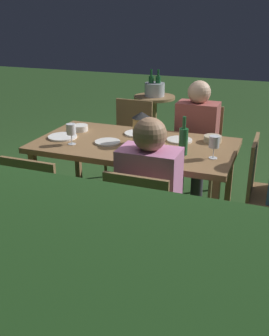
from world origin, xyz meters
TOP-DOWN VIEW (x-y plane):
  - ground_plane at (0.00, 0.00)m, footprint 16.00×16.00m
  - dining_table at (0.00, 0.00)m, footprint 1.62×0.88m
  - chair_side_right_b at (0.36, 0.83)m, footprint 0.42×0.40m
  - chair_side_left_a at (-0.36, -0.83)m, footprint 0.42×0.40m
  - person_in_rust at (-0.36, -0.64)m, footprint 0.38×0.47m
  - chair_head_near at (-1.06, 0.00)m, footprint 0.40×0.42m
  - chair_side_right_a at (-0.36, 0.83)m, footprint 0.42×0.40m
  - person_in_pink at (-0.36, 0.64)m, footprint 0.38×0.47m
  - chair_side_left_b at (0.36, -0.83)m, footprint 0.42×0.40m
  - lantern_centerpiece at (-0.06, 0.00)m, footprint 0.15×0.15m
  - green_bottle_on_table at (-0.44, 0.13)m, footprint 0.07×0.07m
  - wine_glass_a at (-0.66, 0.13)m, footprint 0.08×0.08m
  - wine_glass_b at (0.46, 0.21)m, footprint 0.08×0.08m
  - wine_glass_c at (-0.29, 0.27)m, footprint 0.08×0.08m
  - plate_a at (0.06, -0.23)m, footprint 0.22×0.22m
  - plate_b at (0.20, 0.08)m, footprint 0.21×0.21m
  - plate_c at (-0.33, -0.18)m, footprint 0.21×0.21m
  - plate_d at (0.62, 0.08)m, footprint 0.24×0.24m
  - bowl_olives at (-0.59, -0.25)m, footprint 0.14×0.14m
  - bowl_bread at (0.58, -0.16)m, footprint 0.14×0.14m
  - side_table at (0.49, -2.04)m, footprint 0.54×0.54m
  - ice_bucket at (0.49, -2.03)m, footprint 0.26×0.26m
  - potted_plant_corner at (-1.06, 1.44)m, footprint 0.50×0.50m

SIDE VIEW (x-z plane):
  - ground_plane at x=0.00m, z-range 0.00..0.00m
  - potted_plant_corner at x=-1.06m, z-range 0.05..0.77m
  - side_table at x=0.49m, z-range 0.11..0.80m
  - chair_side_right_b at x=0.36m, z-range 0.05..0.92m
  - chair_side_left_a at x=-0.36m, z-range 0.05..0.92m
  - chair_head_near at x=-1.06m, z-range 0.05..0.92m
  - chair_side_right_a at x=-0.36m, z-range 0.05..0.92m
  - chair_side_left_b at x=0.36m, z-range 0.05..0.92m
  - person_in_rust at x=-0.36m, z-range 0.06..1.21m
  - person_in_pink at x=-0.36m, z-range 0.06..1.21m
  - dining_table at x=0.00m, z-range 0.31..1.04m
  - plate_a at x=0.06m, z-range 0.73..0.75m
  - plate_b at x=0.20m, z-range 0.73..0.75m
  - plate_c at x=-0.33m, z-range 0.73..0.75m
  - plate_d at x=0.62m, z-range 0.73..0.75m
  - bowl_bread at x=0.58m, z-range 0.73..0.79m
  - bowl_olives at x=-0.59m, z-range 0.73..0.79m
  - ice_bucket at x=0.49m, z-range 0.62..0.96m
  - green_bottle_on_table at x=-0.44m, z-range 0.70..0.99m
  - wine_glass_a at x=-0.66m, z-range 0.77..0.93m
  - wine_glass_b at x=0.46m, z-range 0.77..0.93m
  - wine_glass_c at x=-0.29m, z-range 0.77..0.93m
  - lantern_centerpiece at x=-0.06m, z-range 0.75..1.01m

